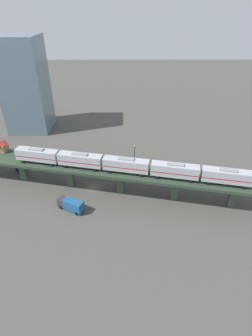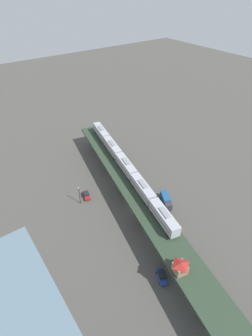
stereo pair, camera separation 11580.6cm
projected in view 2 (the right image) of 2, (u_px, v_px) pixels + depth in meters
name	position (u px, v px, depth m)	size (l,w,h in m)	color
ground_plane	(135.00, 208.00, 85.87)	(400.00, 400.00, 0.00)	#4C4944
elevated_viaduct	(135.00, 193.00, 82.11)	(27.81, 91.68, 7.54)	#2C3D2C
subway_train	(126.00, 166.00, 87.85)	(16.03, 61.56, 4.45)	#ADB2BA
signal_hut	(180.00, 267.00, 58.48)	(3.83, 3.83, 3.40)	#8C7251
street_car_blue	(162.00, 276.00, 65.71)	(3.46, 4.75, 1.89)	#233D93
street_car_red	(87.00, 195.00, 89.67)	(3.07, 4.74, 1.89)	#AD1E1E
delivery_truck	(166.00, 200.00, 86.43)	(5.36, 7.42, 3.20)	#333338
street_lamp	(79.00, 194.00, 85.39)	(0.44, 0.44, 6.94)	black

